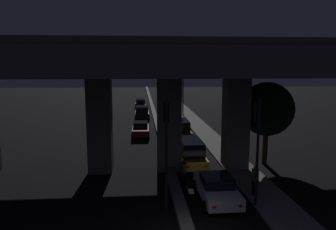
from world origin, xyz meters
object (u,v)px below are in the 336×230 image
at_px(car_taxi_yellow_second, 191,152).
at_px(car_grey_third_oncoming, 140,104).
at_px(traffic_light_right_of_median, 258,135).
at_px(car_taxi_yellow_fourth, 171,118).
at_px(street_lamp, 181,86).
at_px(car_dark_red_lead_oncoming, 141,129).
at_px(pedestrian_on_sidewalk, 255,180).
at_px(car_dark_red_third, 180,129).
at_px(motorcycle_black_filtering_near, 184,173).
at_px(motorcycle_red_filtering_mid, 173,149).
at_px(car_black_second_oncoming, 142,112).
at_px(traffic_light_left_of_median, 166,135).
at_px(car_white_lead, 216,188).

xyz_separation_m(car_taxi_yellow_second, car_grey_third_oncoming, (-3.74, 31.34, -0.07)).
distance_m(traffic_light_right_of_median, car_taxi_yellow_fourth, 24.95).
xyz_separation_m(street_lamp, car_taxi_yellow_second, (-2.27, -24.66, -3.41)).
relative_size(car_taxi_yellow_second, car_taxi_yellow_fourth, 0.99).
relative_size(car_dark_red_lead_oncoming, pedestrian_on_sidewalk, 2.46).
height_order(car_dark_red_third, motorcycle_black_filtering_near, car_dark_red_third).
bearing_deg(motorcycle_red_filtering_mid, traffic_light_right_of_median, -163.36).
relative_size(car_black_second_oncoming, motorcycle_black_filtering_near, 2.43).
relative_size(street_lamp, car_grey_third_oncoming, 1.83).
height_order(car_dark_red_third, car_black_second_oncoming, car_dark_red_third).
relative_size(traffic_light_left_of_median, car_black_second_oncoming, 1.26).
bearing_deg(street_lamp, car_dark_red_third, -97.39).
bearing_deg(car_taxi_yellow_fourth, car_black_second_oncoming, 38.98).
relative_size(car_taxi_yellow_fourth, motorcycle_black_filtering_near, 2.46).
xyz_separation_m(car_taxi_yellow_second, motorcycle_black_filtering_near, (-0.99, -3.57, -0.36)).
bearing_deg(street_lamp, traffic_light_right_of_median, -90.02).
xyz_separation_m(motorcycle_red_filtering_mid, pedestrian_on_sidewalk, (3.81, -8.42, 0.33)).
relative_size(car_dark_red_third, motorcycle_black_filtering_near, 2.52).
bearing_deg(street_lamp, motorcycle_black_filtering_near, -96.61).
relative_size(car_white_lead, car_black_second_oncoming, 1.01).
bearing_deg(motorcycle_red_filtering_mid, car_taxi_yellow_second, -157.86).
height_order(street_lamp, pedestrian_on_sidewalk, street_lamp).
distance_m(traffic_light_left_of_median, motorcycle_black_filtering_near, 5.10).
distance_m(car_dark_red_third, motorcycle_red_filtering_mid, 6.23).
distance_m(car_taxi_yellow_fourth, pedestrian_on_sidewalk, 23.56).
bearing_deg(car_black_second_oncoming, pedestrian_on_sidewalk, 12.18).
bearing_deg(car_grey_third_oncoming, traffic_light_right_of_median, 7.07).
relative_size(traffic_light_left_of_median, car_grey_third_oncoming, 1.41).
distance_m(car_black_second_oncoming, car_grey_third_oncoming, 9.35).
xyz_separation_m(car_dark_red_lead_oncoming, pedestrian_on_sidewalk, (6.39, -16.51, 0.19)).
height_order(car_taxi_yellow_fourth, car_black_second_oncoming, car_black_second_oncoming).
height_order(car_dark_red_lead_oncoming, motorcycle_black_filtering_near, motorcycle_black_filtering_near).
height_order(traffic_light_left_of_median, motorcycle_red_filtering_mid, traffic_light_left_of_median).
distance_m(car_dark_red_lead_oncoming, pedestrian_on_sidewalk, 17.71).
relative_size(car_taxi_yellow_second, motorcycle_red_filtering_mid, 2.40).
height_order(car_taxi_yellow_fourth, motorcycle_black_filtering_near, car_taxi_yellow_fourth).
height_order(car_dark_red_lead_oncoming, car_grey_third_oncoming, car_grey_third_oncoming).
bearing_deg(motorcycle_red_filtering_mid, car_dark_red_third, -14.67).
xyz_separation_m(car_dark_red_third, car_dark_red_lead_oncoming, (-3.87, 2.02, -0.28)).
bearing_deg(pedestrian_on_sidewalk, car_taxi_yellow_fourth, 96.19).
bearing_deg(car_dark_red_lead_oncoming, car_taxi_yellow_second, 20.20).
height_order(traffic_light_right_of_median, motorcycle_red_filtering_mid, traffic_light_right_of_median).
distance_m(car_taxi_yellow_second, car_taxi_yellow_fourth, 17.43).
bearing_deg(car_taxi_yellow_fourth, car_white_lead, -179.03).
relative_size(traffic_light_right_of_median, motorcycle_red_filtering_mid, 2.97).
distance_m(street_lamp, car_dark_red_third, 16.64).
xyz_separation_m(car_grey_third_oncoming, motorcycle_red_filtering_mid, (2.62, -28.92, -0.30)).
bearing_deg(car_black_second_oncoming, car_white_lead, 7.58).
bearing_deg(motorcycle_red_filtering_mid, car_black_second_oncoming, 4.30).
xyz_separation_m(traffic_light_left_of_median, car_white_lead, (2.82, 0.90, -3.15)).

